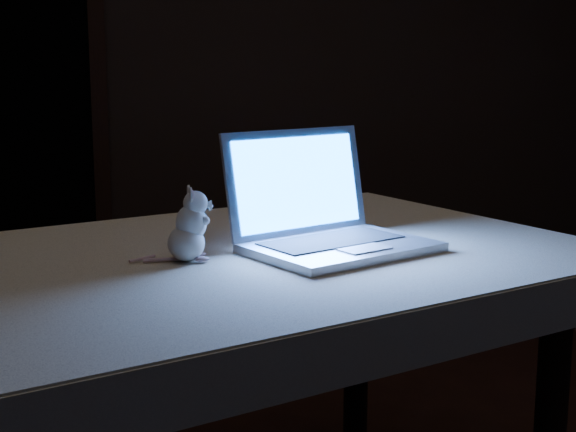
{
  "coord_description": "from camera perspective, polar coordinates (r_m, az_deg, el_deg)",
  "views": [
    {
      "loc": [
        -0.49,
        -1.84,
        1.19
      ],
      "look_at": [
        -0.14,
        -0.06,
        0.85
      ],
      "focal_mm": 52.0,
      "sensor_mm": 36.0,
      "label": 1
    }
  ],
  "objects": [
    {
      "name": "plush_mouse",
      "position": [
        1.72,
        -7.0,
        -0.57
      ],
      "size": [
        0.15,
        0.15,
        0.15
      ],
      "primitive_type": null,
      "rotation": [
        0.0,
        0.0,
        0.43
      ],
      "color": "silver",
      "rests_on": "tablecloth"
    },
    {
      "name": "tablecloth",
      "position": [
        1.78,
        -6.11,
        -4.48
      ],
      "size": [
        1.87,
        1.72,
        0.1
      ],
      "primitive_type": null,
      "rotation": [
        0.0,
        0.0,
        0.58
      ],
      "color": "beige",
      "rests_on": "table"
    },
    {
      "name": "table",
      "position": [
        1.92,
        -3.66,
        -14.16
      ],
      "size": [
        1.69,
        1.4,
        0.78
      ],
      "primitive_type": null,
      "rotation": [
        0.0,
        0.0,
        0.38
      ],
      "color": "black",
      "rests_on": "floor"
    },
    {
      "name": "back_wall",
      "position": [
        4.37,
        -4.73,
        11.9
      ],
      "size": [
        4.5,
        0.04,
        2.6
      ],
      "primitive_type": "cube",
      "color": "black",
      "rests_on": "ground"
    },
    {
      "name": "laptop",
      "position": [
        1.79,
        3.7,
        1.57
      ],
      "size": [
        0.49,
        0.47,
        0.26
      ],
      "primitive_type": null,
      "rotation": [
        0.0,
        0.0,
        0.45
      ],
      "color": "#AFAEB3",
      "rests_on": "tablecloth"
    }
  ]
}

